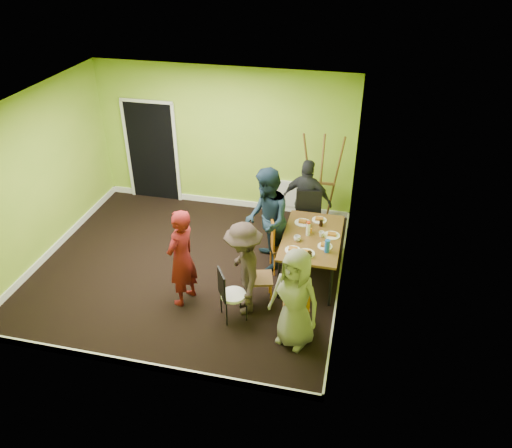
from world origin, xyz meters
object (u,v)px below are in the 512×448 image
at_px(chair_back_end, 308,208).
at_px(person_back_end, 307,201).
at_px(thermos, 308,229).
at_px(person_standing, 181,258).
at_px(dining_table, 312,239).
at_px(person_left_near, 244,269).
at_px(orange_bottle, 311,230).
at_px(chair_left_far, 278,242).
at_px(chair_bentwood, 229,292).
at_px(blue_bottle, 327,246).
at_px(chair_front_end, 296,302).
at_px(person_front_end, 295,299).
at_px(person_left_far, 267,220).
at_px(chair_left_near, 255,274).
at_px(easel, 321,181).

distance_m(chair_back_end, person_back_end, 0.22).
distance_m(thermos, person_standing, 2.02).
relative_size(dining_table, person_left_near, 1.02).
relative_size(orange_bottle, person_back_end, 0.05).
height_order(chair_left_far, chair_bentwood, chair_left_far).
height_order(blue_bottle, orange_bottle, blue_bottle).
xyz_separation_m(chair_left_far, blue_bottle, (0.81, -0.42, 0.31)).
xyz_separation_m(blue_bottle, orange_bottle, (-0.31, 0.48, -0.06)).
relative_size(chair_front_end, blue_bottle, 4.33).
xyz_separation_m(chair_bentwood, blue_bottle, (1.27, 0.91, 0.39)).
distance_m(person_back_end, person_front_end, 2.64).
bearing_deg(person_left_far, chair_left_near, -15.67).
relative_size(dining_table, chair_back_end, 1.41).
distance_m(dining_table, person_back_end, 1.12).
height_order(chair_left_far, chair_left_near, chair_left_far).
xyz_separation_m(dining_table, blue_bottle, (0.27, -0.37, 0.16)).
bearing_deg(person_left_near, orange_bottle, 120.69).
height_order(orange_bottle, person_left_near, person_left_near).
height_order(easel, person_standing, easel).
bearing_deg(chair_left_far, easel, 140.63).
relative_size(blue_bottle, person_standing, 0.13).
distance_m(chair_left_near, person_front_end, 1.03).
relative_size(person_standing, person_left_far, 0.89).
xyz_separation_m(chair_bentwood, orange_bottle, (0.96, 1.39, 0.32)).
bearing_deg(person_back_end, person_front_end, 106.21).
relative_size(easel, orange_bottle, 23.41).
relative_size(chair_bentwood, person_standing, 0.54).
bearing_deg(thermos, blue_bottle, -49.51).
relative_size(person_left_far, person_back_end, 1.15).
distance_m(dining_table, person_front_end, 1.54).
xyz_separation_m(chair_back_end, chair_bentwood, (-0.82, -2.17, -0.28)).
bearing_deg(orange_bottle, person_standing, -146.15).
relative_size(chair_bentwood, blue_bottle, 4.08).
bearing_deg(blue_bottle, chair_bentwood, -144.32).
bearing_deg(chair_front_end, thermos, 82.02).
height_order(person_standing, person_left_far, person_left_far).
distance_m(chair_back_end, chair_front_end, 2.23).
bearing_deg(blue_bottle, chair_back_end, 109.55).
bearing_deg(person_left_far, dining_table, 65.47).
height_order(chair_left_far, blue_bottle, chair_left_far).
relative_size(person_left_far, person_left_near, 1.20).
bearing_deg(chair_left_far, chair_left_near, -34.00).
height_order(person_left_far, person_left_near, person_left_far).
bearing_deg(thermos, easel, 89.22).
height_order(person_standing, person_front_end, person_standing).
distance_m(chair_left_far, orange_bottle, 0.57).
distance_m(chair_bentwood, thermos, 1.65).
xyz_separation_m(easel, person_standing, (-1.73, -2.66, -0.14)).
distance_m(easel, person_back_end, 0.56).
distance_m(person_left_near, person_front_end, 0.96).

